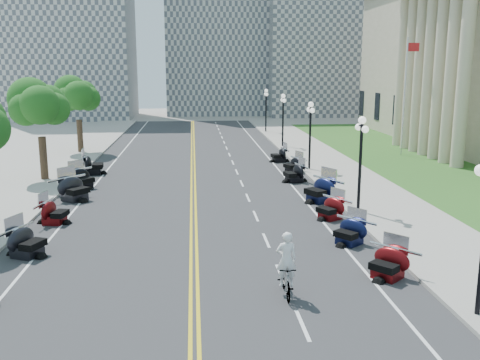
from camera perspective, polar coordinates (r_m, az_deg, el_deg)
name	(u,v)px	position (r m, az deg, el deg)	size (l,w,h in m)	color
ground	(194,243)	(23.63, -4.96, -6.67)	(160.00, 160.00, 0.00)	gray
road	(193,191)	(33.27, -5.00, -1.19)	(16.00, 90.00, 0.01)	#333335
centerline_yellow_a	(191,191)	(33.26, -5.21, -1.18)	(0.12, 90.00, 0.00)	yellow
centerline_yellow_b	(195,191)	(33.26, -4.80, -1.18)	(0.12, 90.00, 0.00)	yellow
edge_line_north	(295,189)	(33.86, 5.89, -0.96)	(0.12, 90.00, 0.00)	white
edge_line_south	(88,193)	(33.89, -15.89, -1.35)	(0.12, 90.00, 0.00)	white
lane_dash_4	(303,325)	(16.54, 6.69, -15.12)	(0.12, 2.00, 0.00)	white
lane_dash_5	(281,274)	(20.12, 4.37, -10.00)	(0.12, 2.00, 0.00)	white
lane_dash_6	(266,240)	(23.83, 2.81, -6.44)	(0.12, 2.00, 0.00)	white
lane_dash_7	(256,216)	(27.63, 1.69, -3.85)	(0.12, 2.00, 0.00)	white
lane_dash_8	(248,198)	(31.47, 0.84, -1.89)	(0.12, 2.00, 0.00)	white
lane_dash_9	(242,183)	(35.35, 0.18, -0.35)	(0.12, 2.00, 0.00)	white
lane_dash_10	(237,172)	(39.26, -0.35, 0.88)	(0.12, 2.00, 0.00)	white
lane_dash_11	(233,162)	(43.18, -0.78, 1.88)	(0.12, 2.00, 0.00)	white
lane_dash_12	(229,155)	(47.12, -1.14, 2.72)	(0.12, 2.00, 0.00)	white
lane_dash_13	(227,148)	(51.06, -1.44, 3.43)	(0.12, 2.00, 0.00)	white
lane_dash_14	(224,142)	(55.01, -1.71, 4.04)	(0.12, 2.00, 0.00)	white
lane_dash_15	(222,137)	(58.97, -1.93, 4.57)	(0.12, 2.00, 0.00)	white
lane_dash_16	(220,133)	(62.94, -2.13, 5.03)	(0.12, 2.00, 0.00)	white
lane_dash_17	(219,129)	(66.91, -2.31, 5.43)	(0.12, 2.00, 0.00)	white
lane_dash_18	(217,126)	(70.88, -2.46, 5.79)	(0.12, 2.00, 0.00)	white
lane_dash_19	(216,123)	(74.85, -2.60, 6.11)	(0.12, 2.00, 0.00)	white
sidewalk_north	(359,187)	(34.85, 12.53, -0.71)	(5.00, 90.00, 0.15)	#9E9991
sidewalk_south	(19,193)	(34.89, -22.52, -1.33)	(5.00, 90.00, 0.15)	#9E9991
lawn	(414,164)	(44.64, 18.06, 1.67)	(9.00, 60.00, 0.10)	#356023
distant_block_a	(70,30)	(86.50, -17.68, 14.97)	(18.00, 14.00, 26.00)	gray
distant_block_b	(216,21)	(90.81, -2.62, 16.59)	(16.00, 12.00, 30.00)	gray
distant_block_c	(328,46)	(90.19, 9.34, 13.94)	(20.00, 14.00, 22.00)	gray
street_lamp_2	(360,165)	(28.18, 12.69, 1.57)	(0.50, 1.20, 4.90)	black
street_lamp_3	(310,136)	(39.65, 7.48, 4.67)	(0.50, 1.20, 4.90)	black
street_lamp_4	(283,120)	(51.36, 4.60, 6.36)	(0.50, 1.20, 4.90)	black
street_lamp_5	(266,111)	(63.18, 2.79, 7.41)	(0.50, 1.20, 4.90)	black
flagpole	(404,98)	(47.96, 17.14, 8.36)	(1.10, 0.20, 10.00)	silver
tree_3	(40,110)	(37.88, -20.57, 6.96)	(4.80, 4.80, 9.20)	#235619
tree_4	(78,100)	(49.52, -16.91, 8.18)	(4.80, 4.80, 9.20)	#235619
motorcycle_n_4	(388,262)	(20.25, 15.52, -8.40)	(1.79, 1.79, 1.25)	#590A0C
motorcycle_n_5	(350,230)	(23.64, 11.61, -5.29)	(1.77, 1.77, 1.24)	black
motorcycle_n_6	(330,207)	(27.32, 9.61, -2.88)	(1.77, 1.77, 1.24)	#590A0C
motorcycle_n_7	(320,189)	(30.65, 8.53, -0.93)	(2.22, 2.22, 1.56)	black
motorcycle_n_8	(294,172)	(35.83, 5.81, 0.83)	(1.92, 1.92, 1.34)	black
motorcycle_n_9	(293,164)	(39.13, 5.70, 1.69)	(1.78, 1.78, 1.25)	black
motorcycle_n_10	(279,154)	(43.50, 4.19, 2.76)	(1.82, 1.82, 1.27)	black
motorcycle_s_5	(26,241)	(23.32, -21.82, -6.02)	(1.93, 1.93, 1.35)	black
motorcycle_s_6	(54,211)	(27.68, -19.21, -3.16)	(1.81, 1.81, 1.27)	#590A0C
motorcycle_s_7	(74,187)	(32.07, -17.29, -0.77)	(2.22, 2.22, 1.56)	black
motorcycle_s_8	(82,178)	(35.17, -16.54, 0.25)	(2.03, 2.03, 1.42)	black
motorcycle_s_9	(93,164)	(39.65, -15.44, 1.67)	(2.20, 2.20, 1.54)	black
bicycle	(286,280)	(18.18, 4.92, -10.57)	(0.53, 1.89, 1.14)	#A51414
cyclist_rider	(287,236)	(17.66, 5.00, -6.02)	(0.69, 0.45, 1.89)	white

